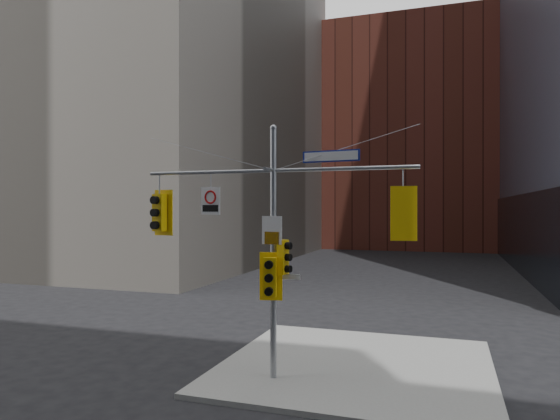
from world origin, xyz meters
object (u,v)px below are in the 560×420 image
Objects in this scene: signal_assembly at (273,227)px; traffic_light_east_arm at (403,213)px; street_sign_blade at (331,156)px; traffic_light_pole_front at (270,277)px; traffic_light_pole_side at (284,257)px; traffic_light_west_arm at (160,213)px; regulatory_sign_arm at (210,200)px.

traffic_light_east_arm is at bearing 0.01° from signal_assembly.
street_sign_blade is (-1.91, 0.00, 1.55)m from traffic_light_east_arm.
traffic_light_pole_side is at bearing 28.44° from traffic_light_pole_front.
traffic_light_east_arm reaches higher than traffic_light_pole_side.
traffic_light_west_arm reaches higher than traffic_light_pole_front.
traffic_light_west_arm is 1.72× the size of regulatory_sign_arm.
signal_assembly is 3.72m from traffic_light_west_arm.
traffic_light_west_arm is 5.58m from street_sign_blade.
street_sign_blade is (1.34, 0.00, 2.79)m from traffic_light_pole_side.
regulatory_sign_arm is at bearing -10.41° from traffic_light_east_arm.
signal_assembly is at bearing -174.10° from street_sign_blade.
signal_assembly is at bearing 78.64° from traffic_light_pole_front.
regulatory_sign_arm is at bearing 161.73° from traffic_light_pole_front.
signal_assembly is 9.77× the size of regulatory_sign_arm.
street_sign_blade reaches higher than traffic_light_pole_front.
signal_assembly is 2.55m from street_sign_blade.
traffic_light_west_arm reaches higher than traffic_light_east_arm.
traffic_light_pole_front is at bearing -90.27° from signal_assembly.
traffic_light_pole_front is at bearing 0.54° from regulatory_sign_arm.
street_sign_blade reaches higher than traffic_light_east_arm.
traffic_light_east_arm is 4.00m from traffic_light_pole_front.
signal_assembly is 5.67× the size of traffic_light_west_arm.
traffic_light_pole_front is 0.84× the size of street_sign_blade.
traffic_light_east_arm is 1.45× the size of traffic_light_pole_side.
traffic_light_pole_front is 1.65× the size of regulatory_sign_arm.
traffic_light_pole_front is (-0.32, -0.26, -0.54)m from traffic_light_pole_side.
street_sign_blade is at bearing -77.53° from traffic_light_pole_side.
regulatory_sign_arm reaches higher than traffic_light_east_arm.
traffic_light_west_arm is at bearing 164.58° from traffic_light_pole_front.
traffic_light_west_arm is 7.28m from traffic_light_east_arm.
regulatory_sign_arm is (-1.96, -0.02, 0.76)m from signal_assembly.
traffic_light_pole_side is (0.32, -0.00, -0.86)m from signal_assembly.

